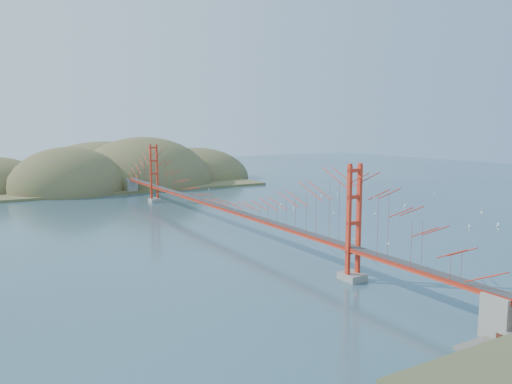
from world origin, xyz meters
TOP-DOWN VIEW (x-y plane):
  - ground at (0.00, 0.00)m, footprint 320.00×320.00m
  - bridge at (0.00, 0.18)m, footprint 2.20×94.40m
  - far_headlands at (2.21, 68.52)m, footprint 84.00×58.00m
  - sailboat_16 at (29.34, 2.10)m, footprint 0.69×0.69m
  - sailboat_4 at (28.70, -3.08)m, footprint 0.57×0.57m
  - sailboat_5 at (46.09, -11.63)m, footprint 0.59×0.64m
  - sailboat_6 at (12.32, -16.50)m, footprint 0.61×0.61m
  - sailboat_14 at (22.76, 0.91)m, footprint 0.52×0.52m
  - sailboat_11 at (57.41, 8.41)m, footprint 0.58×0.57m
  - sailboat_12 at (17.55, 42.00)m, footprint 0.49×0.42m
  - sailboat_7 at (18.91, 12.21)m, footprint 0.63×0.54m
  - sailboat_2 at (37.36, -20.67)m, footprint 0.65×0.59m
  - sailboat_17 at (33.68, 18.59)m, footprint 0.57×0.53m
  - sailboat_15 at (36.13, 18.66)m, footprint 0.59×0.59m
  - sailboat_3 at (19.14, 8.18)m, footprint 0.51×0.51m
  - sailboat_9 at (42.74, 11.85)m, footprint 0.64×0.66m
  - sailboat_8 at (38.17, 18.52)m, footprint 0.67×0.67m
  - sailboat_13 at (32.73, -19.04)m, footprint 0.56×0.49m
  - sailboat_0 at (14.21, -20.77)m, footprint 0.53×0.57m
  - sailboat_extra_0 at (39.15, -0.11)m, footprint 0.66×0.64m

SIDE VIEW (x-z plane):
  - ground at x=0.00m, z-range 0.00..0.00m
  - far_headlands at x=2.21m, z-range -12.50..12.50m
  - sailboat_12 at x=17.55m, z-range -0.14..0.41m
  - sailboat_14 at x=22.76m, z-range -0.15..0.42m
  - sailboat_3 at x=19.14m, z-range -0.15..0.42m
  - sailboat_13 at x=32.73m, z-range -0.17..0.46m
  - sailboat_0 at x=14.21m, z-range -0.17..0.46m
  - sailboat_4 at x=28.70m, z-range -0.17..0.47m
  - sailboat_6 at x=12.32m, z-range -0.18..0.47m
  - sailboat_11 at x=57.41m, z-range -0.18..0.47m
  - sailboat_17 at x=33.68m, z-range -0.18..0.47m
  - sailboat_15 at x=36.13m, z-range -0.18..0.48m
  - sailboat_5 at x=46.09m, z-range -0.20..0.52m
  - sailboat_8 at x=38.17m, z-range -0.20..0.52m
  - sailboat_16 at x=29.34m, z-range -0.20..0.52m
  - sailboat_7 at x=18.91m, z-range -0.21..0.52m
  - sailboat_extra_0 at x=39.15m, z-range -0.21..0.53m
  - sailboat_2 at x=37.36m, z-range -0.21..0.53m
  - sailboat_9 at x=42.74m, z-range -0.21..0.53m
  - bridge at x=0.00m, z-range 1.01..13.01m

